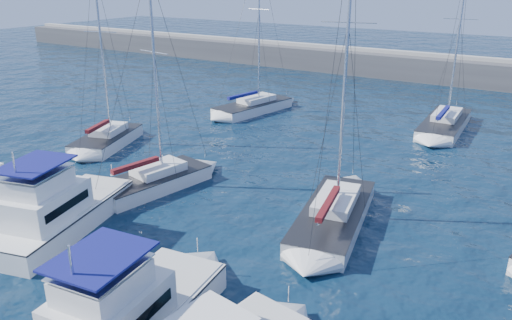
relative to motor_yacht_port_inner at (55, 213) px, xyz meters
The scene contains 9 objects.
ground 8.74m from the motor_yacht_port_inner, ahead, with size 220.00×220.00×0.00m, color black.
breakwater 53.38m from the motor_yacht_port_inner, 80.68° to the left, with size 160.00×6.00×4.45m.
motor_yacht_port_inner is the anchor object (origin of this frame).
motor_yacht_stbd_inner 10.45m from the motor_yacht_port_inner, 24.07° to the right, with size 4.43×8.98×4.69m.
sailboat_mid_a 14.51m from the motor_yacht_port_inner, 127.38° to the left, with size 5.11×7.52×14.24m.
sailboat_mid_b 7.16m from the motor_yacht_port_inner, 87.16° to the left, with size 4.42×7.86×13.81m.
sailboat_mid_d 15.00m from the motor_yacht_port_inner, 35.57° to the left, with size 4.88×9.67×17.36m.
sailboat_back_a 27.02m from the motor_yacht_port_inner, 99.39° to the left, with size 4.73×9.13×15.86m.
sailboat_back_b 33.33m from the motor_yacht_port_inner, 66.50° to the left, with size 3.54×9.95×15.18m.
Camera 1 is at (13.02, -15.20, 13.04)m, focal length 35.00 mm.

